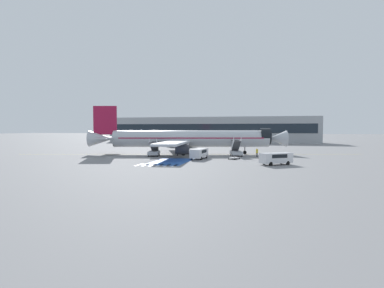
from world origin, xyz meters
TOP-DOWN VIEW (x-y plane):
  - ground_plane at (0.00, 0.00)m, footprint 600.00×600.00m
  - apron_leadline_yellow at (1.87, 0.40)m, footprint 77.41×18.48m
  - apron_stand_patch_blue at (1.87, -15.29)m, footprint 6.30×12.04m
  - apron_walkway_bar_0 at (-1.73, -21.11)m, footprint 0.44×3.60m
  - apron_walkway_bar_1 at (-0.53, -21.11)m, footprint 0.44×3.60m
  - apron_walkway_bar_2 at (0.67, -21.11)m, footprint 0.44×3.60m
  - apron_walkway_bar_3 at (1.87, -21.11)m, footprint 0.44×3.60m
  - apron_walkway_bar_4 at (3.07, -21.11)m, footprint 0.44×3.60m
  - apron_walkway_bar_5 at (4.27, -21.11)m, footprint 0.44×3.60m
  - airliner at (1.20, 0.24)m, footprint 45.04×36.17m
  - boarding_stairs_forward at (12.40, -1.69)m, footprint 3.24×5.53m
  - boarding_stairs_aft at (-4.88, -5.77)m, footprint 3.24×5.53m
  - fuel_tanker at (-7.68, 25.38)m, footprint 9.12×3.31m
  - service_van_0 at (20.10, -16.17)m, footprint 5.50×4.58m
  - service_van_1 at (5.91, -9.67)m, footprint 2.68×5.65m
  - baggage_cart at (12.56, -8.30)m, footprint 2.30×2.96m
  - ground_crew_0 at (16.82, -3.13)m, footprint 0.45×0.26m
  - ground_crew_1 at (-0.17, -3.97)m, footprint 0.46×0.47m
  - traffic_cone_0 at (17.72, -6.76)m, footprint 0.61×0.61m
  - terminal_building at (-4.93, 65.21)m, footprint 91.78×12.10m

SIDE VIEW (x-z plane):
  - ground_plane at x=0.00m, z-range 0.00..0.00m
  - apron_leadline_yellow at x=1.87m, z-range 0.00..0.01m
  - apron_stand_patch_blue at x=1.87m, z-range 0.00..0.01m
  - apron_walkway_bar_0 at x=-1.73m, z-range 0.00..0.01m
  - apron_walkway_bar_1 at x=-0.53m, z-range 0.00..0.01m
  - apron_walkway_bar_2 at x=0.67m, z-range 0.00..0.01m
  - apron_walkway_bar_3 at x=1.87m, z-range 0.00..0.01m
  - apron_walkway_bar_4 at x=3.07m, z-range 0.00..0.01m
  - apron_walkway_bar_5 at x=4.27m, z-range 0.00..0.01m
  - baggage_cart at x=12.56m, z-range -0.18..0.69m
  - traffic_cone_0 at x=17.72m, z-range 0.00..0.67m
  - boarding_stairs_aft at x=-4.88m, z-range -0.97..2.91m
  - boarding_stairs_forward at x=12.40m, z-range -1.08..3.11m
  - ground_crew_0 at x=16.82m, z-range 0.15..1.99m
  - ground_crew_1 at x=-0.17m, z-range 0.15..2.02m
  - service_van_0 at x=20.10m, z-range 0.21..2.16m
  - service_van_1 at x=5.91m, z-range 0.21..2.19m
  - fuel_tanker at x=-7.68m, z-range 0.03..3.62m
  - airliner at x=1.20m, z-range -1.97..9.15m
  - terminal_building at x=-4.93m, z-range 0.00..11.00m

